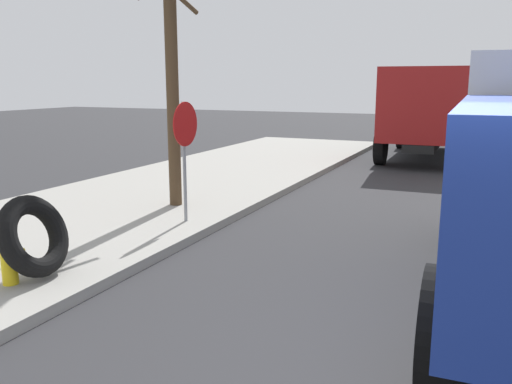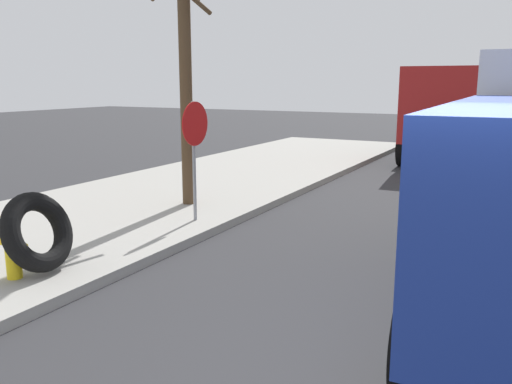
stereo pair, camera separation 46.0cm
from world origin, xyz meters
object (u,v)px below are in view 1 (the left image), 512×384
Objects in this scene: loose_tire at (34,236)px; fire_hydrant at (8,247)px; stop_sign at (185,139)px; dump_truck_gray at (431,111)px; bare_tree at (171,45)px.

fire_hydrant is at bearing 160.68° from loose_tire.
stop_sign is at bearing -5.13° from loose_tire.
dump_truck_gray is (14.37, -3.11, 0.92)m from loose_tire.
stop_sign is (3.48, -0.39, 0.98)m from fire_hydrant.
fire_hydrant is 15.06m from dump_truck_gray.
stop_sign is at bearing -6.43° from fire_hydrant.
dump_truck_gray is at bearing -20.11° from bare_tree.
loose_tire is 0.18× the size of bare_tree.
loose_tire is 0.15× the size of dump_truck_gray.
stop_sign is 2.15m from bare_tree.
bare_tree is at bearing 159.89° from dump_truck_gray.
fire_hydrant is 0.83× the size of loose_tire.
dump_truck_gray is (14.68, -3.22, 0.99)m from fire_hydrant.
stop_sign reaches higher than fire_hydrant.
fire_hydrant is at bearing -173.78° from bare_tree.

